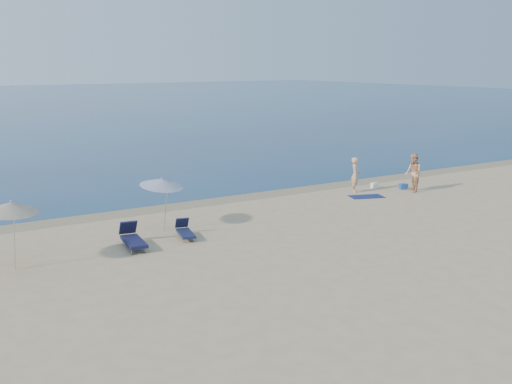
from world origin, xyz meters
TOP-DOWN VIEW (x-y plane):
  - wet_sand_strip at (0.00, 19.40)m, footprint 240.00×1.60m
  - person_left at (3.93, 17.35)m, footprint 0.76×0.76m
  - person_right at (6.51, 15.92)m, footprint 1.07×1.17m
  - beach_towel at (3.68, 16.21)m, footprint 1.82×1.38m
  - white_bag at (5.49, 17.57)m, footprint 0.34×0.30m
  - blue_cooler at (6.60, 16.63)m, footprint 0.47×0.40m
  - umbrella_near at (-7.27, 15.85)m, footprint 2.15×2.16m
  - umbrella_far at (-13.23, 14.01)m, footprint 2.20×2.21m
  - lounger_left at (-9.17, 14.25)m, footprint 0.89×1.95m
  - lounger_right at (-7.05, 14.37)m, footprint 0.85×1.58m

SIDE VIEW (x-z plane):
  - wet_sand_strip at x=0.00m, z-range 0.00..0.00m
  - beach_towel at x=3.68m, z-range 0.00..0.03m
  - blue_cooler at x=6.60m, z-range 0.00..0.28m
  - white_bag at x=5.49m, z-range 0.00..0.29m
  - lounger_right at x=-7.05m, z-range -0.09..0.57m
  - lounger_left at x=-9.17m, z-range -0.11..0.72m
  - person_left at x=3.93m, z-range 0.00..1.78m
  - person_right at x=6.51m, z-range 0.00..1.94m
  - umbrella_near at x=-7.27m, z-range 0.79..3.00m
  - umbrella_far at x=-13.23m, z-range 0.86..3.15m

